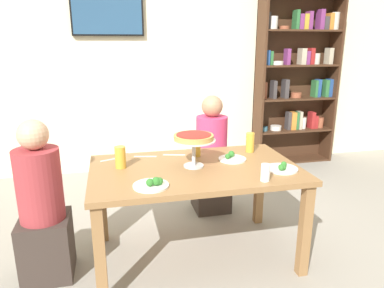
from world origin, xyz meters
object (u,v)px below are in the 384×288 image
object	(u,v)px
salad_plate_spare	(282,168)
television	(107,14)
cutlery_knife_near	(145,156)
beer_glass_amber_spare	(197,147)
diner_far_right	(211,163)
salad_plate_far_diner	(232,158)
dining_table	(195,179)
bookshelf	(297,78)
salad_plate_near_diner	(152,184)
diner_head_west	(43,213)
water_glass_clear_near	(265,173)
deep_dish_pizza_stand	(194,140)
cutlery_fork_near	(111,159)
cutlery_fork_far	(174,155)
beer_glass_amber_short	(250,142)
beer_glass_amber_tall	(120,157)

from	to	relation	value
salad_plate_spare	television	bearing A→B (deg)	116.42
cutlery_knife_near	beer_glass_amber_spare	bearing A→B (deg)	-178.12
diner_far_right	beer_glass_amber_spare	size ratio (longest dim) A/B	7.70
salad_plate_far_diner	salad_plate_spare	distance (m)	0.41
dining_table	television	xyz separation A→B (m)	(-0.55, 2.11, 1.30)
bookshelf	salad_plate_near_diner	distance (m)	3.25
salad_plate_near_diner	salad_plate_spare	xyz separation A→B (m)	(0.95, 0.10, -0.00)
diner_head_west	salad_plate_spare	world-z (taller)	diner_head_west
water_glass_clear_near	cutlery_knife_near	xyz separation A→B (m)	(-0.72, 0.70, -0.06)
deep_dish_pizza_stand	salad_plate_spare	xyz separation A→B (m)	(0.60, -0.22, -0.19)
cutlery_fork_near	salad_plate_spare	bearing A→B (deg)	135.30
cutlery_knife_near	cutlery_fork_far	size ratio (longest dim) A/B	1.00
diner_head_west	salad_plate_spare	bearing A→B (deg)	-6.76
diner_head_west	cutlery_fork_far	distance (m)	1.07
cutlery_fork_far	salad_plate_spare	bearing A→B (deg)	157.53
bookshelf	beer_glass_amber_short	size ratio (longest dim) A/B	13.60
salad_plate_spare	beer_glass_amber_tall	bearing A→B (deg)	164.57
television	diner_far_right	xyz separation A→B (m)	(0.90, -1.34, -1.46)
deep_dish_pizza_stand	salad_plate_spare	size ratio (longest dim) A/B	1.39
beer_glass_amber_tall	cutlery_fork_far	world-z (taller)	beer_glass_amber_tall
dining_table	cutlery_fork_near	size ratio (longest dim) A/B	8.46
bookshelf	diner_head_west	distance (m)	3.66
dining_table	beer_glass_amber_tall	xyz separation A→B (m)	(-0.53, 0.11, 0.17)
diner_head_west	beer_glass_amber_short	size ratio (longest dim) A/B	7.07
salad_plate_spare	beer_glass_amber_spare	world-z (taller)	beer_glass_amber_spare
beer_glass_amber_tall	water_glass_clear_near	distance (m)	1.04
salad_plate_spare	cutlery_fork_far	world-z (taller)	salad_plate_spare
water_glass_clear_near	cutlery_knife_near	size ratio (longest dim) A/B	0.64
bookshelf	beer_glass_amber_tall	distance (m)	3.10
water_glass_clear_near	beer_glass_amber_spare	bearing A→B (deg)	117.06
television	salad_plate_spare	world-z (taller)	television
dining_table	beer_glass_amber_short	xyz separation A→B (m)	(0.54, 0.27, 0.17)
dining_table	diner_head_west	world-z (taller)	diner_head_west
dining_table	diner_head_west	bearing A→B (deg)	-179.93
diner_far_right	salad_plate_near_diner	size ratio (longest dim) A/B	5.00
bookshelf	cutlery_fork_near	distance (m)	3.04
dining_table	diner_head_west	xyz separation A→B (m)	(-1.08, -0.00, -0.16)
television	cutlery_fork_near	xyz separation A→B (m)	(-0.05, -1.79, -1.21)
diner_far_right	deep_dish_pizza_stand	world-z (taller)	diner_far_right
deep_dish_pizza_stand	cutlery_fork_near	bearing A→B (deg)	153.12
bookshelf	deep_dish_pizza_stand	world-z (taller)	bookshelf
salad_plate_far_diner	beer_glass_amber_spare	distance (m)	0.30
deep_dish_pizza_stand	cutlery_fork_near	size ratio (longest dim) A/B	1.78
deep_dish_pizza_stand	salad_plate_far_diner	size ratio (longest dim) A/B	1.48
cutlery_knife_near	television	bearing A→B (deg)	-70.63
television	diner_head_west	size ratio (longest dim) A/B	0.72
salad_plate_near_diner	beer_glass_amber_spare	bearing A→B (deg)	52.75
salad_plate_near_diner	beer_glass_amber_spare	size ratio (longest dim) A/B	1.54
bookshelf	cutlery_fork_near	bearing A→B (deg)	-145.81
television	beer_glass_amber_spare	xyz separation A→B (m)	(0.62, -1.85, -1.13)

